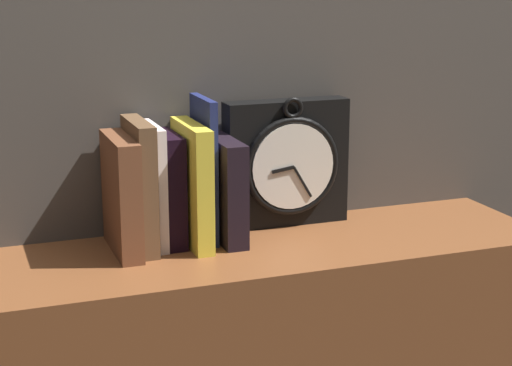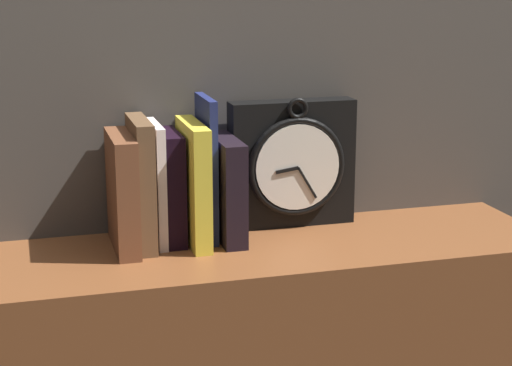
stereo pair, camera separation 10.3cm
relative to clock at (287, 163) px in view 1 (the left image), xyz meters
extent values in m
cube|color=black|center=(0.00, 0.01, 0.00)|extent=(0.22, 0.05, 0.22)
torus|color=black|center=(0.00, -0.02, 0.00)|extent=(0.18, 0.01, 0.18)
cylinder|color=white|center=(0.00, -0.03, 0.00)|extent=(0.15, 0.01, 0.15)
cube|color=black|center=(-0.02, -0.03, 0.00)|extent=(0.04, 0.00, 0.01)
cube|color=black|center=(0.02, -0.03, -0.03)|extent=(0.04, 0.00, 0.06)
torus|color=black|center=(0.00, -0.02, 0.10)|extent=(0.04, 0.01, 0.04)
cube|color=brown|center=(-0.31, -0.05, -0.02)|extent=(0.04, 0.16, 0.19)
cube|color=brown|center=(-0.27, -0.04, -0.01)|extent=(0.03, 0.14, 0.21)
cube|color=white|center=(-0.25, -0.03, -0.01)|extent=(0.01, 0.12, 0.20)
cube|color=black|center=(-0.22, -0.03, -0.02)|extent=(0.03, 0.12, 0.19)
cube|color=yellow|center=(-0.19, -0.05, -0.01)|extent=(0.03, 0.16, 0.20)
cube|color=navy|center=(-0.16, -0.03, 0.01)|extent=(0.01, 0.12, 0.24)
cube|color=black|center=(-0.13, -0.04, -0.03)|extent=(0.04, 0.15, 0.17)
camera|label=1|loc=(-0.56, -1.36, 0.34)|focal=60.00mm
camera|label=2|loc=(-0.46, -1.40, 0.34)|focal=60.00mm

